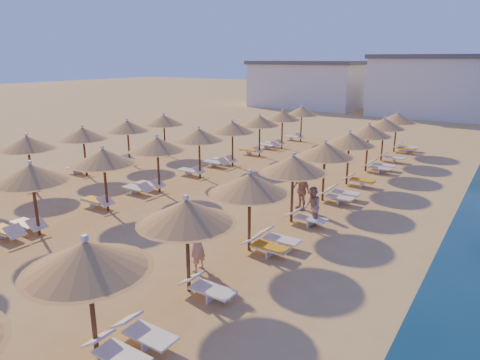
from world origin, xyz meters
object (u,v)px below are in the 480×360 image
Objects in this scene: beachgoer_c at (301,190)px; parasol_row_east at (293,165)px; parasol_row_west at (157,145)px; beachgoer_b at (312,207)px; beachgoer_a at (197,244)px.

parasol_row_east is at bearing -53.54° from beachgoer_c.
parasol_row_west is at bearing -142.74° from beachgoer_c.
parasol_row_east reaches higher than beachgoer_b.
parasol_row_east and parasol_row_west have the same top height.
beachgoer_a is 7.45m from beachgoer_c.
beachgoer_c is (0.23, 7.44, -0.03)m from beachgoer_a.
parasol_row_west reaches higher than beachgoer_c.
beachgoer_c reaches higher than beachgoer_b.
parasol_row_west is 19.64× the size of beachgoer_a.
beachgoer_b is (0.93, 0.06, -1.68)m from parasol_row_east.
parasol_row_west is at bearing 180.00° from parasol_row_east.
parasol_row_east is 2.38m from beachgoer_c.
beachgoer_b is at bearing 161.20° from beachgoer_a.
beachgoer_c is (7.43, 1.72, -1.60)m from parasol_row_west.
beachgoer_a is (-0.61, -5.73, -1.58)m from parasol_row_east.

